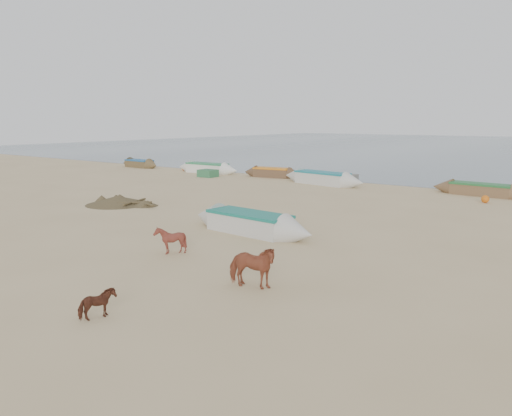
{
  "coord_description": "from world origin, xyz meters",
  "views": [
    {
      "loc": [
        12.24,
        -12.63,
        4.66
      ],
      "look_at": [
        0.0,
        4.0,
        1.0
      ],
      "focal_mm": 35.0,
      "sensor_mm": 36.0,
      "label": 1
    }
  ],
  "objects_px": {
    "cow_adult": "(252,267)",
    "calf_right": "(98,304)",
    "calf_front": "(170,240)",
    "near_canoe": "(249,223)"
  },
  "relations": [
    {
      "from": "calf_front",
      "to": "calf_right",
      "type": "xyz_separation_m",
      "value": [
        2.9,
        -5.15,
        -0.13
      ]
    },
    {
      "from": "cow_adult",
      "to": "calf_front",
      "type": "distance_m",
      "value": 4.65
    },
    {
      "from": "calf_right",
      "to": "near_canoe",
      "type": "distance_m",
      "value": 9.8
    },
    {
      "from": "near_canoe",
      "to": "cow_adult",
      "type": "bearing_deg",
      "value": -47.66
    },
    {
      "from": "cow_adult",
      "to": "calf_right",
      "type": "bearing_deg",
      "value": 143.04
    },
    {
      "from": "cow_adult",
      "to": "near_canoe",
      "type": "xyz_separation_m",
      "value": [
        -4.24,
        5.5,
        -0.19
      ]
    },
    {
      "from": "cow_adult",
      "to": "calf_right",
      "type": "height_order",
      "value": "cow_adult"
    },
    {
      "from": "calf_front",
      "to": "near_canoe",
      "type": "height_order",
      "value": "calf_front"
    },
    {
      "from": "calf_right",
      "to": "near_canoe",
      "type": "xyz_separation_m",
      "value": [
        -2.65,
        9.44,
        0.07
      ]
    },
    {
      "from": "calf_front",
      "to": "near_canoe",
      "type": "bearing_deg",
      "value": 164.32
    }
  ]
}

